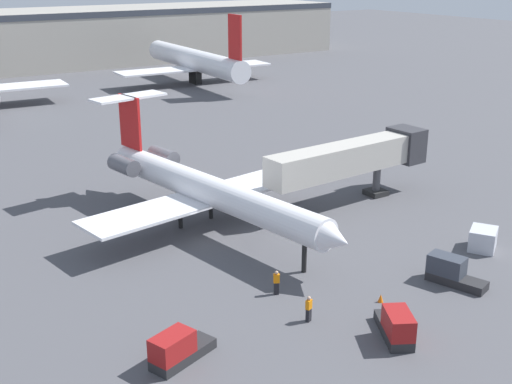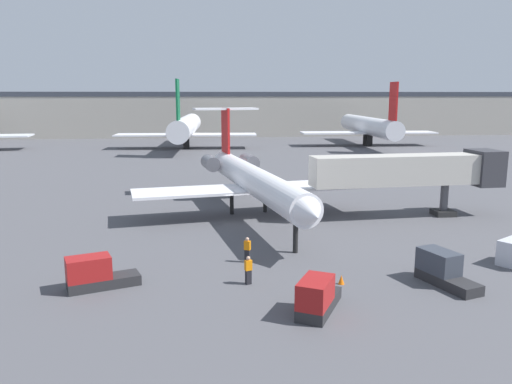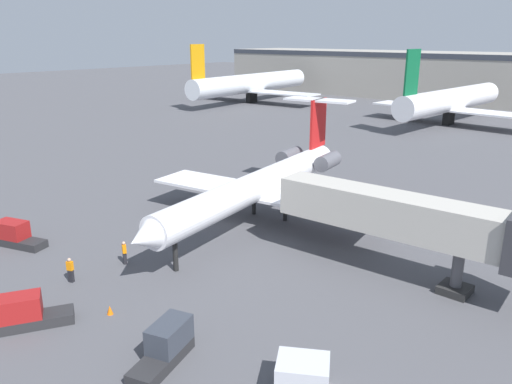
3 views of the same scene
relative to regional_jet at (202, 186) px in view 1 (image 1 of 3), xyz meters
name	(u,v)px [view 1 (image 1 of 3)]	position (x,y,z in m)	size (l,w,h in m)	color
ground_plane	(203,239)	(-1.26, -2.32, -3.53)	(400.00, 400.00, 0.10)	#4C4C51
regional_jet	(202,186)	(0.00, 0.00, 0.00)	(21.54, 29.16, 9.42)	white
jet_bridge	(358,156)	(14.75, -2.22, 0.75)	(17.54, 3.99, 5.91)	#B7B2A8
ground_crew_marshaller	(309,309)	(-1.96, -17.08, -2.62)	(0.47, 0.39, 1.69)	black
ground_crew_loader	(276,282)	(-1.64, -13.16, -2.62)	(0.47, 0.41, 1.69)	black
baggage_tug_lead	(177,349)	(-10.64, -16.72, -2.64)	(4.24, 2.64, 1.90)	#262628
baggage_tug_trailing	(396,326)	(1.08, -21.42, -2.64)	(3.15, 4.18, 1.90)	#262628
baggage_tug_spare	(451,272)	(9.25, -18.27, -2.64)	(2.56, 4.24, 1.90)	#262628
cargo_container_uld	(483,239)	(15.68, -15.73, -2.66)	(2.98, 2.83, 1.64)	silver
traffic_cone_near	(381,298)	(3.41, -17.68, -3.20)	(0.36, 0.36, 0.55)	orange
parked_airliner_centre	(195,61)	(31.73, 60.93, 0.68)	(28.93, 34.30, 13.12)	white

